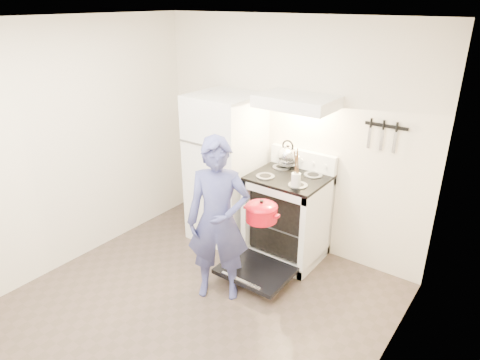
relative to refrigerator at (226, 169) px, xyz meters
name	(u,v)px	position (x,y,z in m)	size (l,w,h in m)	color
floor	(178,320)	(0.58, -1.45, -0.85)	(3.60, 3.60, 0.00)	#4F4037
back_wall	(287,137)	(0.58, 0.35, 0.40)	(3.20, 0.02, 2.50)	beige
refrigerator	(226,169)	(0.00, 0.00, 0.00)	(0.70, 0.70, 1.70)	white
stove_body	(287,218)	(0.81, 0.02, -0.39)	(0.76, 0.65, 0.92)	white
cooktop	(289,177)	(0.81, 0.02, 0.09)	(0.76, 0.65, 0.03)	black
backsplash	(303,159)	(0.81, 0.31, 0.20)	(0.76, 0.07, 0.20)	white
oven_door	(255,271)	(0.81, -0.57, -0.72)	(0.70, 0.54, 0.04)	black
oven_rack	(287,220)	(0.81, 0.02, -0.41)	(0.60, 0.52, 0.01)	slate
range_hood	(297,102)	(0.81, 0.10, 0.86)	(0.76, 0.50, 0.12)	white
knife_strip	(386,126)	(1.63, 0.33, 0.70)	(0.40, 0.02, 0.03)	black
pizza_stone	(279,217)	(0.73, 0.00, -0.40)	(0.34, 0.34, 0.02)	#8E7053
tea_kettle	(287,154)	(0.66, 0.23, 0.25)	(0.25, 0.21, 0.31)	#BABABE
utensil_jar	(296,180)	(1.02, -0.22, 0.20)	(0.09, 0.09, 0.13)	silver
person	(218,221)	(0.63, -0.92, -0.06)	(0.57, 0.38, 1.57)	navy
dutch_oven	(261,213)	(0.90, -0.63, -0.03)	(0.36, 0.29, 0.24)	red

